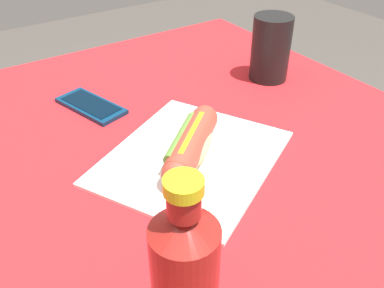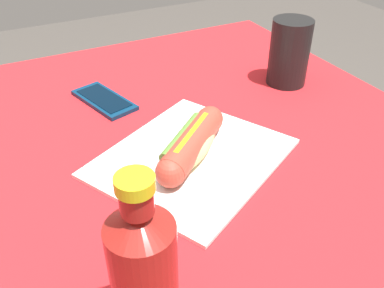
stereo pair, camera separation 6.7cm
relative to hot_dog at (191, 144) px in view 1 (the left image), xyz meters
name	(u,v)px [view 1 (the left image)]	position (x,y,z in m)	size (l,w,h in m)	color
dining_table	(167,213)	(-0.03, 0.04, -0.17)	(0.99, 0.99, 0.75)	brown
paper_wrapper	(192,157)	(0.00, 0.00, -0.03)	(0.29, 0.25, 0.01)	white
hot_dog	(191,144)	(0.00, 0.00, 0.00)	(0.17, 0.15, 0.05)	#E5BC75
cell_phone	(91,106)	(-0.07, 0.25, -0.03)	(0.10, 0.16, 0.01)	#0A2D4C
soda_bottle	(185,281)	(-0.18, -0.25, 0.06)	(0.06, 0.06, 0.21)	maroon
drinking_cup	(271,48)	(0.31, 0.15, 0.04)	(0.08, 0.08, 0.14)	black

